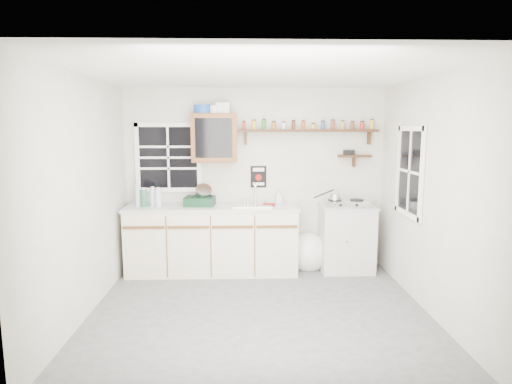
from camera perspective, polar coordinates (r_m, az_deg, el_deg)
room at (r=4.42m, az=0.42°, el=-0.63°), size 3.64×3.24×2.54m
main_cabinet at (r=5.87m, az=-5.81°, el=-6.26°), size 2.31×0.63×0.92m
right_cabinet at (r=6.05m, az=11.92°, el=-6.01°), size 0.73×0.57×0.91m
sink at (r=5.76m, az=-0.54°, el=-1.71°), size 0.52×0.44×0.29m
upper_cabinet at (r=5.82m, az=-5.57°, el=7.21°), size 0.60×0.32×0.65m
upper_cabinet_clutter at (r=5.83m, az=-6.05°, el=10.98°), size 0.48×0.24×0.14m
spice_shelf at (r=5.94m, az=6.96°, el=8.26°), size 1.91×0.18×0.35m
secondary_shelf at (r=6.09m, az=12.78°, el=4.75°), size 0.45×0.16×0.24m
warning_sign at (r=5.99m, az=0.34°, el=2.06°), size 0.22×0.02×0.30m
window_back at (r=6.05m, az=-11.61°, el=4.51°), size 0.93×0.03×0.98m
window_right at (r=5.31m, az=19.84°, el=2.57°), size 0.03×0.78×1.08m
water_bottles at (r=5.86m, az=-14.19°, el=-0.65°), size 0.36×0.13×0.31m
dish_rack at (r=5.80m, az=-7.36°, el=-0.87°), size 0.42×0.32×0.30m
soap_bottle at (r=5.96m, az=3.06°, el=-0.56°), size 0.10×0.10×0.19m
rag at (r=5.76m, az=1.72°, el=-1.71°), size 0.18×0.17×0.02m
hotplate at (r=5.92m, az=11.88°, el=-1.43°), size 0.61×0.33×0.09m
saucepan at (r=5.88m, az=10.41°, el=-0.66°), size 0.35×0.21×0.15m
trash_bag at (r=6.08m, az=6.99°, el=-8.00°), size 0.48×0.43×0.54m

